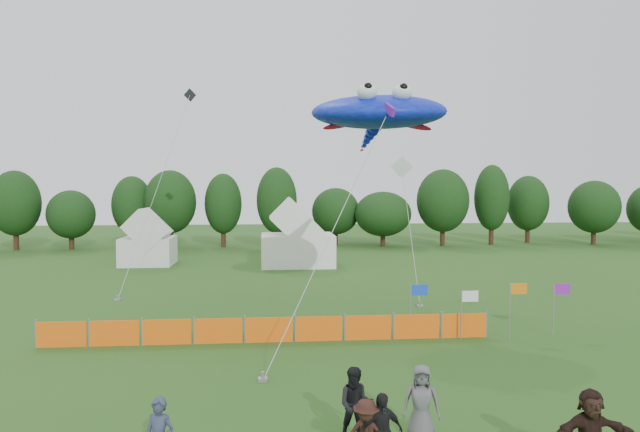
{
  "coord_description": "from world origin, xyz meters",
  "views": [
    {
      "loc": [
        -1.74,
        -13.54,
        6.23
      ],
      "look_at": [
        0.0,
        6.0,
        5.2
      ],
      "focal_mm": 32.0,
      "sensor_mm": 36.0,
      "label": 1
    }
  ],
  "objects": [
    {
      "name": "treeline",
      "position": [
        1.61,
        44.93,
        4.18
      ],
      "size": [
        104.57,
        8.78,
        8.36
      ],
      "color": "#382314",
      "rests_on": "ground"
    },
    {
      "name": "tent_left",
      "position": [
        -11.35,
        32.57,
        1.79
      ],
      "size": [
        4.03,
        4.03,
        3.55
      ],
      "color": "silver",
      "rests_on": "ground"
    },
    {
      "name": "tent_right",
      "position": [
        0.45,
        30.88,
        2.03
      ],
      "size": [
        5.71,
        4.57,
        4.03
      ],
      "color": "white",
      "rests_on": "ground"
    },
    {
      "name": "barrier_fence",
      "position": [
        -1.78,
        9.0,
        0.5
      ],
      "size": [
        17.9,
        0.06,
        1.0
      ],
      "color": "#F45F0D",
      "rests_on": "ground"
    },
    {
      "name": "flag_row",
      "position": [
        7.17,
        8.83,
        1.47
      ],
      "size": [
        6.73,
        0.52,
        2.29
      ],
      "color": "gray",
      "rests_on": "ground"
    },
    {
      "name": "spectator_b",
      "position": [
        0.34,
        -0.09,
        0.92
      ],
      "size": [
        0.99,
        0.82,
        1.83
      ],
      "primitive_type": "imported",
      "rotation": [
        0.0,
        0.0,
        -0.16
      ],
      "color": "black",
      "rests_on": "ground"
    },
    {
      "name": "spectator_e",
      "position": [
        1.94,
        -0.16,
        0.94
      ],
      "size": [
        1.01,
        0.76,
        1.87
      ],
      "primitive_type": "imported",
      "rotation": [
        0.0,
        0.0,
        -0.19
      ],
      "color": "#555359",
      "rests_on": "ground"
    },
    {
      "name": "stingray_kite",
      "position": [
        3.36,
        13.16,
        9.64
      ],
      "size": [
        8.99,
        16.75,
        10.79
      ],
      "color": "#1028E8",
      "rests_on": "ground"
    },
    {
      "name": "small_kite_white",
      "position": [
        6.48,
        20.38,
        5.77
      ],
      "size": [
        1.48,
        7.29,
        8.15
      ],
      "color": "white",
      "rests_on": "ground"
    },
    {
      "name": "small_kite_dark",
      "position": [
        -8.45,
        24.81,
        7.9
      ],
      "size": [
        3.15,
        11.4,
        13.36
      ],
      "color": "black",
      "rests_on": "ground"
    }
  ]
}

